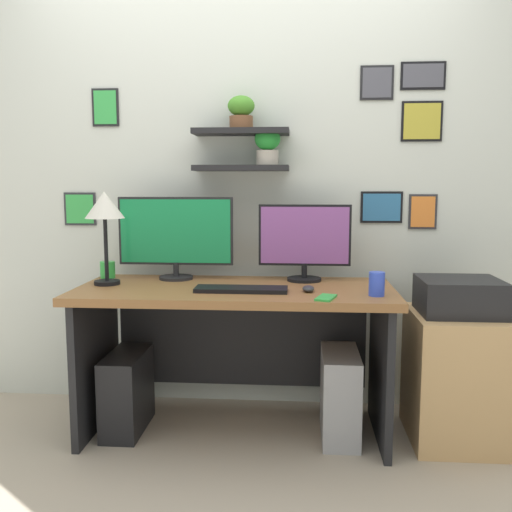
{
  "coord_description": "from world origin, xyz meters",
  "views": [
    {
      "loc": [
        0.32,
        -2.73,
        1.26
      ],
      "look_at": [
        0.1,
        0.05,
        0.9
      ],
      "focal_mm": 39.54,
      "sensor_mm": 36.0,
      "label": 1
    }
  ],
  "objects_px": {
    "desk_lamp": "(105,211)",
    "cell_phone": "(326,298)",
    "coffee_mug": "(108,270)",
    "keyboard": "(241,289)",
    "desk": "(237,326)",
    "water_cup": "(377,284)",
    "drawer_cabinet": "(456,377)",
    "computer_tower_left": "(127,392)",
    "computer_tower_right": "(340,395)",
    "monitor_left": "(176,235)",
    "printer": "(459,296)",
    "computer_mouse": "(308,289)",
    "monitor_right": "(305,240)"
  },
  "relations": [
    {
      "from": "monitor_right",
      "to": "computer_mouse",
      "type": "bearing_deg",
      "value": -86.79
    },
    {
      "from": "monitor_right",
      "to": "keyboard",
      "type": "height_order",
      "value": "monitor_right"
    },
    {
      "from": "desk",
      "to": "coffee_mug",
      "type": "bearing_deg",
      "value": 167.16
    },
    {
      "from": "desk",
      "to": "drawer_cabinet",
      "type": "height_order",
      "value": "desk"
    },
    {
      "from": "water_cup",
      "to": "printer",
      "type": "distance_m",
      "value": 0.46
    },
    {
      "from": "computer_mouse",
      "to": "drawer_cabinet",
      "type": "bearing_deg",
      "value": 7.11
    },
    {
      "from": "desk",
      "to": "monitor_left",
      "type": "relative_size",
      "value": 2.55
    },
    {
      "from": "coffee_mug",
      "to": "drawer_cabinet",
      "type": "relative_size",
      "value": 0.14
    },
    {
      "from": "water_cup",
      "to": "drawer_cabinet",
      "type": "height_order",
      "value": "water_cup"
    },
    {
      "from": "drawer_cabinet",
      "to": "monitor_left",
      "type": "bearing_deg",
      "value": 171.29
    },
    {
      "from": "water_cup",
      "to": "drawer_cabinet",
      "type": "distance_m",
      "value": 0.66
    },
    {
      "from": "computer_tower_left",
      "to": "printer",
      "type": "bearing_deg",
      "value": 0.68
    },
    {
      "from": "printer",
      "to": "computer_tower_left",
      "type": "distance_m",
      "value": 1.73
    },
    {
      "from": "keyboard",
      "to": "drawer_cabinet",
      "type": "relative_size",
      "value": 0.69
    },
    {
      "from": "desk",
      "to": "cell_phone",
      "type": "height_order",
      "value": "cell_phone"
    },
    {
      "from": "cell_phone",
      "to": "computer_tower_left",
      "type": "bearing_deg",
      "value": -175.84
    },
    {
      "from": "drawer_cabinet",
      "to": "printer",
      "type": "relative_size",
      "value": 1.67
    },
    {
      "from": "desk_lamp",
      "to": "coffee_mug",
      "type": "height_order",
      "value": "desk_lamp"
    },
    {
      "from": "desk",
      "to": "desk_lamp",
      "type": "xyz_separation_m",
      "value": [
        -0.66,
        -0.03,
        0.59
      ]
    },
    {
      "from": "desk",
      "to": "cell_phone",
      "type": "relative_size",
      "value": 11.18
    },
    {
      "from": "keyboard",
      "to": "desk_lamp",
      "type": "xyz_separation_m",
      "value": [
        -0.7,
        0.13,
        0.37
      ]
    },
    {
      "from": "cell_phone",
      "to": "coffee_mug",
      "type": "bearing_deg",
      "value": 175.1
    },
    {
      "from": "water_cup",
      "to": "computer_tower_left",
      "type": "relative_size",
      "value": 0.27
    },
    {
      "from": "keyboard",
      "to": "water_cup",
      "type": "distance_m",
      "value": 0.63
    },
    {
      "from": "desk",
      "to": "keyboard",
      "type": "xyz_separation_m",
      "value": [
        0.04,
        -0.16,
        0.22
      ]
    },
    {
      "from": "monitor_right",
      "to": "computer_mouse",
      "type": "height_order",
      "value": "monitor_right"
    },
    {
      "from": "coffee_mug",
      "to": "drawer_cabinet",
      "type": "bearing_deg",
      "value": -6.94
    },
    {
      "from": "printer",
      "to": "monitor_right",
      "type": "bearing_deg",
      "value": 163.62
    },
    {
      "from": "monitor_right",
      "to": "computer_mouse",
      "type": "distance_m",
      "value": 0.37
    },
    {
      "from": "cell_phone",
      "to": "coffee_mug",
      "type": "distance_m",
      "value": 1.25
    },
    {
      "from": "monitor_right",
      "to": "monitor_left",
      "type": "bearing_deg",
      "value": 179.98
    },
    {
      "from": "cell_phone",
      "to": "monitor_left",
      "type": "bearing_deg",
      "value": 166.16
    },
    {
      "from": "coffee_mug",
      "to": "cell_phone",
      "type": "bearing_deg",
      "value": -22.02
    },
    {
      "from": "desk",
      "to": "monitor_left",
      "type": "xyz_separation_m",
      "value": [
        -0.34,
        0.16,
        0.45
      ]
    },
    {
      "from": "desk",
      "to": "computer_tower_left",
      "type": "xyz_separation_m",
      "value": [
        -0.56,
        -0.08,
        -0.34
      ]
    },
    {
      "from": "monitor_left",
      "to": "drawer_cabinet",
      "type": "bearing_deg",
      "value": -8.71
    },
    {
      "from": "monitor_left",
      "to": "coffee_mug",
      "type": "distance_m",
      "value": 0.42
    },
    {
      "from": "keyboard",
      "to": "computer_tower_left",
      "type": "bearing_deg",
      "value": 171.85
    },
    {
      "from": "keyboard",
      "to": "desk",
      "type": "bearing_deg",
      "value": 104.48
    },
    {
      "from": "desk_lamp",
      "to": "coffee_mug",
      "type": "distance_m",
      "value": 0.39
    },
    {
      "from": "desk_lamp",
      "to": "cell_phone",
      "type": "xyz_separation_m",
      "value": [
        1.09,
        -0.27,
        -0.37
      ]
    },
    {
      "from": "desk_lamp",
      "to": "computer_tower_right",
      "type": "distance_m",
      "value": 1.49
    },
    {
      "from": "coffee_mug",
      "to": "water_cup",
      "type": "relative_size",
      "value": 0.82
    },
    {
      "from": "water_cup",
      "to": "computer_tower_right",
      "type": "bearing_deg",
      "value": 134.88
    },
    {
      "from": "computer_mouse",
      "to": "drawer_cabinet",
      "type": "distance_m",
      "value": 0.86
    },
    {
      "from": "computer_tower_right",
      "to": "printer",
      "type": "bearing_deg",
      "value": 1.88
    },
    {
      "from": "drawer_cabinet",
      "to": "computer_tower_right",
      "type": "height_order",
      "value": "drawer_cabinet"
    },
    {
      "from": "computer_mouse",
      "to": "computer_tower_left",
      "type": "relative_size",
      "value": 0.22
    },
    {
      "from": "desk",
      "to": "computer_tower_right",
      "type": "height_order",
      "value": "desk"
    },
    {
      "from": "water_cup",
      "to": "computer_tower_right",
      "type": "distance_m",
      "value": 0.62
    }
  ]
}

